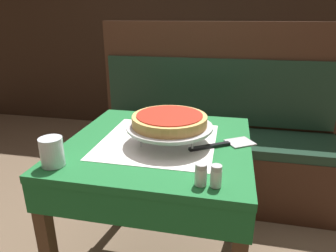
{
  "coord_description": "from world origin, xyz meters",
  "views": [
    {
      "loc": [
        0.29,
        -1.15,
        1.27
      ],
      "look_at": [
        0.05,
        -0.04,
        0.85
      ],
      "focal_mm": 32.0,
      "sensor_mm": 36.0,
      "label": 1
    }
  ],
  "objects_px": {
    "condiment_caddy": "(223,67)",
    "pizza_pan_stand": "(169,127)",
    "booth_bench": "(213,149)",
    "deep_dish_pizza": "(170,120)",
    "pepper_shaker": "(216,176)",
    "dining_table_front": "(159,161)",
    "pizza_server": "(224,144)",
    "salt_shaker": "(201,174)",
    "dining_table_rear": "(215,85)",
    "water_glass_near": "(52,152)"
  },
  "relations": [
    {
      "from": "dining_table_front",
      "to": "booth_bench",
      "type": "xyz_separation_m",
      "value": [
        0.19,
        0.84,
        -0.3
      ]
    },
    {
      "from": "pizza_pan_stand",
      "to": "condiment_caddy",
      "type": "relative_size",
      "value": 2.5
    },
    {
      "from": "pizza_server",
      "to": "salt_shaker",
      "type": "height_order",
      "value": "salt_shaker"
    },
    {
      "from": "water_glass_near",
      "to": "pepper_shaker",
      "type": "relative_size",
      "value": 1.45
    },
    {
      "from": "dining_table_front",
      "to": "pizza_server",
      "type": "bearing_deg",
      "value": 2.07
    },
    {
      "from": "booth_bench",
      "to": "salt_shaker",
      "type": "relative_size",
      "value": 22.91
    },
    {
      "from": "deep_dish_pizza",
      "to": "condiment_caddy",
      "type": "distance_m",
      "value": 1.82
    },
    {
      "from": "pizza_pan_stand",
      "to": "pepper_shaker",
      "type": "bearing_deg",
      "value": -55.16
    },
    {
      "from": "booth_bench",
      "to": "salt_shaker",
      "type": "height_order",
      "value": "booth_bench"
    },
    {
      "from": "pizza_server",
      "to": "water_glass_near",
      "type": "bearing_deg",
      "value": -152.81
    },
    {
      "from": "booth_bench",
      "to": "pizza_server",
      "type": "distance_m",
      "value": 0.92
    },
    {
      "from": "water_glass_near",
      "to": "salt_shaker",
      "type": "distance_m",
      "value": 0.53
    },
    {
      "from": "dining_table_front",
      "to": "condiment_caddy",
      "type": "height_order",
      "value": "condiment_caddy"
    },
    {
      "from": "water_glass_near",
      "to": "booth_bench",
      "type": "bearing_deg",
      "value": 65.7
    },
    {
      "from": "booth_bench",
      "to": "dining_table_rear",
      "type": "bearing_deg",
      "value": 93.27
    },
    {
      "from": "pizza_server",
      "to": "condiment_caddy",
      "type": "xyz_separation_m",
      "value": [
        -0.08,
        1.79,
        0.04
      ]
    },
    {
      "from": "pizza_server",
      "to": "pepper_shaker",
      "type": "height_order",
      "value": "pepper_shaker"
    },
    {
      "from": "booth_bench",
      "to": "pizza_pan_stand",
      "type": "relative_size",
      "value": 4.68
    },
    {
      "from": "condiment_caddy",
      "to": "dining_table_front",
      "type": "bearing_deg",
      "value": -96.49
    },
    {
      "from": "dining_table_rear",
      "to": "pizza_pan_stand",
      "type": "xyz_separation_m",
      "value": [
        -0.09,
        -1.71,
        0.19
      ]
    },
    {
      "from": "salt_shaker",
      "to": "dining_table_rear",
      "type": "bearing_deg",
      "value": 92.0
    },
    {
      "from": "booth_bench",
      "to": "deep_dish_pizza",
      "type": "height_order",
      "value": "booth_bench"
    },
    {
      "from": "pizza_pan_stand",
      "to": "deep_dish_pizza",
      "type": "height_order",
      "value": "deep_dish_pizza"
    },
    {
      "from": "dining_table_front",
      "to": "water_glass_near",
      "type": "bearing_deg",
      "value": -136.89
    },
    {
      "from": "deep_dish_pizza",
      "to": "condiment_caddy",
      "type": "bearing_deg",
      "value": 85.18
    },
    {
      "from": "booth_bench",
      "to": "pepper_shaker",
      "type": "xyz_separation_m",
      "value": [
        0.07,
        -1.15,
        0.44
      ]
    },
    {
      "from": "booth_bench",
      "to": "dining_table_front",
      "type": "bearing_deg",
      "value": -103.12
    },
    {
      "from": "booth_bench",
      "to": "condiment_caddy",
      "type": "distance_m",
      "value": 1.06
    },
    {
      "from": "booth_bench",
      "to": "water_glass_near",
      "type": "height_order",
      "value": "booth_bench"
    },
    {
      "from": "pepper_shaker",
      "to": "condiment_caddy",
      "type": "xyz_separation_m",
      "value": [
        -0.06,
        2.12,
        0.0
      ]
    },
    {
      "from": "salt_shaker",
      "to": "pepper_shaker",
      "type": "height_order",
      "value": "same"
    },
    {
      "from": "booth_bench",
      "to": "condiment_caddy",
      "type": "bearing_deg",
      "value": 89.42
    },
    {
      "from": "pizza_pan_stand",
      "to": "salt_shaker",
      "type": "height_order",
      "value": "pizza_pan_stand"
    },
    {
      "from": "salt_shaker",
      "to": "condiment_caddy",
      "type": "xyz_separation_m",
      "value": [
        -0.01,
        2.12,
        0.0
      ]
    },
    {
      "from": "condiment_caddy",
      "to": "salt_shaker",
      "type": "bearing_deg",
      "value": -89.69
    },
    {
      "from": "dining_table_front",
      "to": "condiment_caddy",
      "type": "distance_m",
      "value": 1.81
    },
    {
      "from": "pepper_shaker",
      "to": "deep_dish_pizza",
      "type": "bearing_deg",
      "value": 124.84
    },
    {
      "from": "booth_bench",
      "to": "pepper_shaker",
      "type": "height_order",
      "value": "booth_bench"
    },
    {
      "from": "water_glass_near",
      "to": "condiment_caddy",
      "type": "distance_m",
      "value": 2.16
    },
    {
      "from": "condiment_caddy",
      "to": "pizza_pan_stand",
      "type": "bearing_deg",
      "value": -94.82
    },
    {
      "from": "pizza_pan_stand",
      "to": "pizza_server",
      "type": "bearing_deg",
      "value": 5.71
    },
    {
      "from": "deep_dish_pizza",
      "to": "pepper_shaker",
      "type": "relative_size",
      "value": 4.25
    },
    {
      "from": "pizza_server",
      "to": "salt_shaker",
      "type": "xyz_separation_m",
      "value": [
        -0.06,
        -0.33,
        0.03
      ]
    },
    {
      "from": "condiment_caddy",
      "to": "dining_table_rear",
      "type": "bearing_deg",
      "value": -119.61
    },
    {
      "from": "pizza_server",
      "to": "deep_dish_pizza",
      "type": "bearing_deg",
      "value": -174.29
    },
    {
      "from": "deep_dish_pizza",
      "to": "pepper_shaker",
      "type": "xyz_separation_m",
      "value": [
        0.21,
        -0.3,
        -0.07
      ]
    },
    {
      "from": "pizza_server",
      "to": "water_glass_near",
      "type": "xyz_separation_m",
      "value": [
        -0.6,
        -0.31,
        0.05
      ]
    },
    {
      "from": "pizza_pan_stand",
      "to": "deep_dish_pizza",
      "type": "relative_size",
      "value": 1.16
    },
    {
      "from": "dining_table_rear",
      "to": "pizza_server",
      "type": "xyz_separation_m",
      "value": [
        0.13,
        -1.68,
        0.12
      ]
    },
    {
      "from": "dining_table_rear",
      "to": "water_glass_near",
      "type": "bearing_deg",
      "value": -103.06
    }
  ]
}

